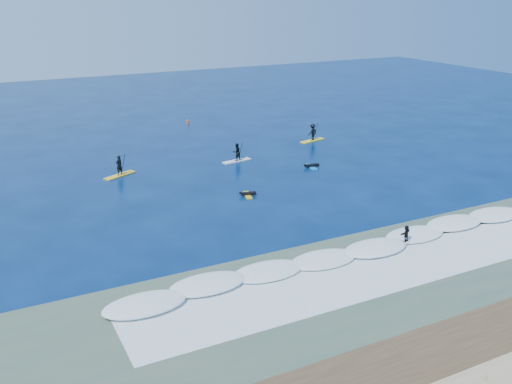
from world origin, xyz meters
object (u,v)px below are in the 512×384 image
sup_paddler_center (237,154)px  marker_buoy (188,122)px  sup_paddler_left (119,168)px  wave_surfer (406,235)px  sup_paddler_right (313,133)px  prone_paddler_near (248,194)px  prone_paddler_far (311,166)px

sup_paddler_center → marker_buoy: bearing=75.9°
sup_paddler_left → wave_surfer: 27.85m
sup_paddler_left → sup_paddler_right: 23.42m
sup_paddler_right → prone_paddler_near: size_ratio=1.78×
prone_paddler_near → marker_buoy: 28.40m
marker_buoy → sup_paddler_right: bearing=-56.1°
prone_paddler_near → sup_paddler_left: bearing=54.0°
prone_paddler_far → marker_buoy: 23.85m
sup_paddler_left → sup_paddler_center: size_ratio=1.04×
sup_paddler_left → prone_paddler_near: (8.33, -10.45, -0.59)m
sup_paddler_left → wave_surfer: (13.66, -24.27, 0.02)m
prone_paddler_far → wave_surfer: size_ratio=1.15×
sup_paddler_center → wave_surfer: sup_paddler_center is taller
sup_paddler_left → sup_paddler_center: 11.91m
sup_paddler_left → prone_paddler_far: size_ratio=1.58×
wave_surfer → marker_buoy: 41.78m
wave_surfer → sup_paddler_right: bearing=53.0°
wave_surfer → sup_paddler_left: bearing=101.9°
sup_paddler_center → sup_paddler_right: 11.89m
wave_surfer → marker_buoy: wave_surfer is taller
sup_paddler_left → prone_paddler_near: bearing=-78.0°
sup_paddler_left → sup_paddler_right: sup_paddler_right is taller
sup_paddler_right → prone_paddler_near: bearing=-153.0°
prone_paddler_near → prone_paddler_far: (9.23, 4.47, 0.01)m
sup_paddler_left → prone_paddler_near: sup_paddler_left is taller
prone_paddler_near → marker_buoy: size_ratio=2.62×
sup_paddler_center → sup_paddler_right: sup_paddler_right is taller
sup_paddler_left → wave_surfer: size_ratio=1.82×
prone_paddler_near → prone_paddler_far: bearing=-48.7°
sup_paddler_left → prone_paddler_far: (17.55, -5.98, -0.58)m
sup_paddler_left → sup_paddler_right: bearing=-19.7°
sup_paddler_right → prone_paddler_far: bearing=-137.6°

